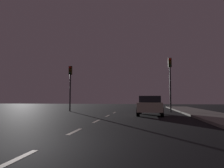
# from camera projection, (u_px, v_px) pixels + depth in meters

# --- Properties ---
(ground_plane) EXTENTS (80.00, 80.00, 0.00)m
(ground_plane) POSITION_uv_depth(u_px,v_px,m) (99.00, 120.00, 12.46)
(ground_plane) COLOR black
(lane_stripe_nearest) EXTENTS (0.16, 1.60, 0.01)m
(lane_stripe_nearest) POSITION_uv_depth(u_px,v_px,m) (16.00, 159.00, 4.37)
(lane_stripe_nearest) COLOR silver
(lane_stripe_nearest) RESTS_ON ground_plane
(lane_stripe_second) EXTENTS (0.16, 1.60, 0.01)m
(lane_stripe_second) POSITION_uv_depth(u_px,v_px,m) (75.00, 131.00, 8.12)
(lane_stripe_second) COLOR silver
(lane_stripe_second) RESTS_ON ground_plane
(lane_stripe_third) EXTENTS (0.16, 1.60, 0.01)m
(lane_stripe_third) POSITION_uv_depth(u_px,v_px,m) (96.00, 121.00, 11.86)
(lane_stripe_third) COLOR silver
(lane_stripe_third) RESTS_ON ground_plane
(lane_stripe_fourth) EXTENTS (0.16, 1.60, 0.01)m
(lane_stripe_fourth) POSITION_uv_depth(u_px,v_px,m) (108.00, 116.00, 15.61)
(lane_stripe_fourth) COLOR silver
(lane_stripe_fourth) RESTS_ON ground_plane
(lane_stripe_fifth) EXTENTS (0.16, 1.60, 0.01)m
(lane_stripe_fifth) POSITION_uv_depth(u_px,v_px,m) (115.00, 113.00, 19.36)
(lane_stripe_fifth) COLOR silver
(lane_stripe_fifth) RESTS_ON ground_plane
(traffic_signal_left) EXTENTS (0.32, 0.38, 4.70)m
(traffic_signal_left) POSITION_uv_depth(u_px,v_px,m) (70.00, 79.00, 21.67)
(traffic_signal_left) COLOR #2D2D30
(traffic_signal_left) RESTS_ON ground_plane
(traffic_signal_right) EXTENTS (0.32, 0.38, 5.27)m
(traffic_signal_right) POSITION_uv_depth(u_px,v_px,m) (170.00, 74.00, 20.20)
(traffic_signal_right) COLOR black
(traffic_signal_right) RESTS_ON ground_plane
(car_stopped_ahead) EXTENTS (2.06, 3.98, 1.50)m
(car_stopped_ahead) POSITION_uv_depth(u_px,v_px,m) (150.00, 105.00, 16.29)
(car_stopped_ahead) COLOR beige
(car_stopped_ahead) RESTS_ON ground_plane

